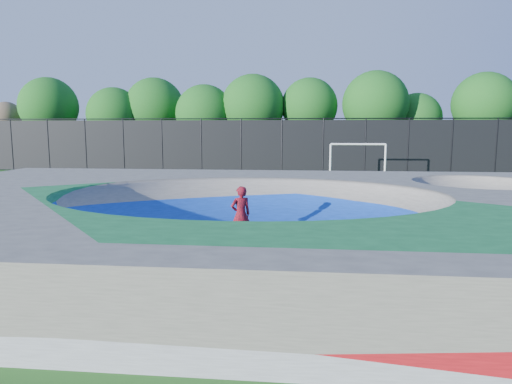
% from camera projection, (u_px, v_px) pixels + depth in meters
% --- Properties ---
extents(ground, '(120.00, 120.00, 0.00)m').
position_uv_depth(ground, '(248.00, 245.00, 12.93)').
color(ground, '#205918').
rests_on(ground, ground).
extents(skate_deck, '(22.00, 14.00, 1.50)m').
position_uv_depth(skate_deck, '(248.00, 219.00, 12.83)').
color(skate_deck, gray).
rests_on(skate_deck, ground).
extents(skater, '(0.72, 0.63, 1.65)m').
position_uv_depth(skater, '(241.00, 215.00, 13.08)').
color(skater, red).
rests_on(skater, ground).
extents(skateboard, '(0.76, 0.63, 0.05)m').
position_uv_depth(skateboard, '(241.00, 242.00, 13.19)').
color(skateboard, black).
rests_on(skateboard, ground).
extents(soccer_goal, '(3.57, 0.12, 2.36)m').
position_uv_depth(soccer_goal, '(358.00, 154.00, 29.04)').
color(soccer_goal, white).
rests_on(soccer_goal, ground).
extents(fence, '(48.09, 0.09, 4.04)m').
position_uv_depth(fence, '(282.00, 145.00, 33.34)').
color(fence, black).
rests_on(fence, ground).
extents(treeline, '(51.12, 7.10, 7.85)m').
position_uv_depth(treeline, '(285.00, 108.00, 37.76)').
color(treeline, '#4B3C25').
rests_on(treeline, ground).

